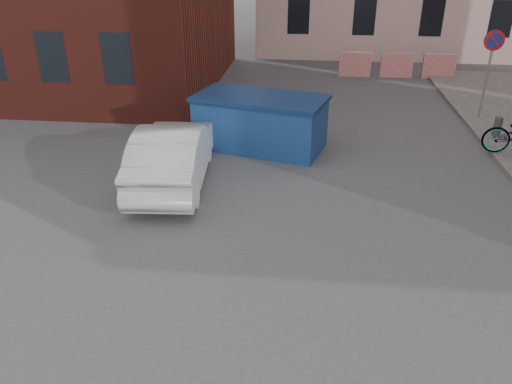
# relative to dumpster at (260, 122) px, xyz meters

# --- Properties ---
(ground) EXTENTS (120.00, 120.00, 0.00)m
(ground) POSITION_rel_dumpster_xyz_m (0.62, -6.50, -0.72)
(ground) COLOR #38383A
(ground) RESTS_ON ground
(no_parking_sign) EXTENTS (0.60, 0.09, 2.65)m
(no_parking_sign) POSITION_rel_dumpster_xyz_m (6.62, 2.98, 1.29)
(no_parking_sign) COLOR gray
(no_parking_sign) RESTS_ON sidewalk
(barriers) EXTENTS (4.70, 0.18, 1.00)m
(barriers) POSITION_rel_dumpster_xyz_m (4.82, 8.50, -0.22)
(barriers) COLOR red
(barriers) RESTS_ON ground
(dumpster) EXTENTS (3.78, 2.62, 1.44)m
(dumpster) POSITION_rel_dumpster_xyz_m (0.00, 0.00, 0.00)
(dumpster) COLOR navy
(dumpster) RESTS_ON ground
(silver_car) EXTENTS (1.84, 4.36, 1.40)m
(silver_car) POSITION_rel_dumpster_xyz_m (-1.79, -2.38, -0.03)
(silver_car) COLOR #AEB1B6
(silver_car) RESTS_ON ground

